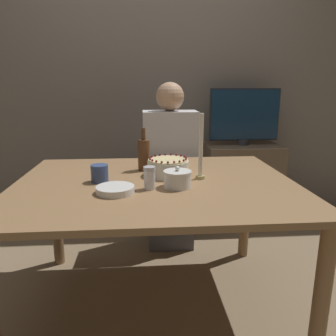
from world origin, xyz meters
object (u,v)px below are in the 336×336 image
(cake, at_px, (168,167))
(sugar_bowl, at_px, (177,179))
(sugar_shaker, at_px, (149,178))
(candle, at_px, (201,152))
(tv_monitor, at_px, (244,116))
(bottle, at_px, (144,154))
(person_man_blue_shirt, at_px, (170,176))

(cake, height_order, sugar_bowl, sugar_bowl)
(sugar_shaker, relative_size, candle, 0.32)
(tv_monitor, bearing_deg, bottle, -134.08)
(cake, relative_size, person_man_blue_shirt, 0.18)
(bottle, bearing_deg, person_man_blue_shirt, 69.42)
(candle, relative_size, tv_monitor, 0.57)
(bottle, height_order, person_man_blue_shirt, person_man_blue_shirt)
(person_man_blue_shirt, bearing_deg, sugar_shaker, 78.93)
(person_man_blue_shirt, relative_size, tv_monitor, 2.03)
(sugar_shaker, bearing_deg, candle, 29.96)
(cake, relative_size, candle, 0.65)
(candle, bearing_deg, sugar_shaker, -150.04)
(sugar_shaker, distance_m, bottle, 0.37)
(cake, distance_m, sugar_bowl, 0.22)
(tv_monitor, bearing_deg, sugar_bowl, -119.73)
(bottle, xyz_separation_m, tv_monitor, (0.88, 0.91, 0.14))
(sugar_bowl, distance_m, candle, 0.22)
(cake, height_order, sugar_shaker, sugar_shaker)
(candle, bearing_deg, person_man_blue_shirt, 97.67)
(cake, bearing_deg, bottle, 135.81)
(sugar_shaker, bearing_deg, sugar_bowl, 7.19)
(bottle, relative_size, person_man_blue_shirt, 0.20)
(person_man_blue_shirt, height_order, tv_monitor, person_man_blue_shirt)
(sugar_bowl, relative_size, sugar_shaker, 1.24)
(bottle, bearing_deg, tv_monitor, 45.92)
(candle, height_order, person_man_blue_shirt, person_man_blue_shirt)
(cake, distance_m, tv_monitor, 1.29)
(cake, relative_size, sugar_bowl, 1.64)
(sugar_shaker, distance_m, person_man_blue_shirt, 0.95)
(bottle, bearing_deg, candle, -34.91)
(sugar_bowl, height_order, sugar_shaker, sugar_shaker)
(sugar_bowl, height_order, candle, candle)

